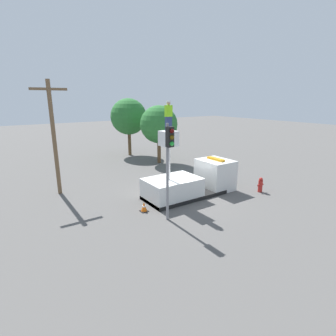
{
  "coord_description": "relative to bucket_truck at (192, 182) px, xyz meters",
  "views": [
    {
      "loc": [
        -10.05,
        -12.95,
        6.31
      ],
      "look_at": [
        -2.07,
        -1.11,
        2.5
      ],
      "focal_mm": 28.0,
      "sensor_mm": 36.0,
      "label": 1
    }
  ],
  "objects": [
    {
      "name": "traffic_cone_rear",
      "position": [
        -3.99,
        -0.61,
        -0.61
      ],
      "size": [
        0.43,
        0.43,
        0.58
      ],
      "color": "black",
      "rests_on": "ground"
    },
    {
      "name": "traffic_light_pole",
      "position": [
        -3.44,
        -2.36,
        2.76
      ],
      "size": [
        0.34,
        0.57,
        5.13
      ],
      "color": "gray",
      "rests_on": "ground"
    },
    {
      "name": "utility_pole",
      "position": [
        -7.32,
        5.23,
        3.17
      ],
      "size": [
        2.2,
        0.26,
        7.47
      ],
      "color": "brown",
      "rests_on": "ground"
    },
    {
      "name": "tree_right_bg",
      "position": [
        3.03,
        8.92,
        2.94
      ],
      "size": [
        3.66,
        3.66,
        5.67
      ],
      "color": "brown",
      "rests_on": "ground"
    },
    {
      "name": "ground_plane",
      "position": [
        -0.59,
        0.0,
        -0.88
      ],
      "size": [
        120.0,
        120.0,
        0.0
      ],
      "primitive_type": "plane",
      "color": "#565451"
    },
    {
      "name": "tree_left_bg",
      "position": [
        2.22,
        13.95,
        3.44
      ],
      "size": [
        3.98,
        3.98,
        6.33
      ],
      "color": "brown",
      "rests_on": "ground"
    },
    {
      "name": "bucket_truck",
      "position": [
        0.0,
        0.0,
        0.0
      ],
      "size": [
        6.46,
        2.43,
        4.43
      ],
      "color": "black",
      "rests_on": "ground"
    },
    {
      "name": "worker",
      "position": [
        -1.88,
        0.0,
        4.42
      ],
      "size": [
        0.4,
        0.26,
        1.75
      ],
      "color": "navy",
      "rests_on": "bucket_truck"
    },
    {
      "name": "fire_hydrant",
      "position": [
        4.28,
        -2.27,
        -0.37
      ],
      "size": [
        0.54,
        0.3,
        1.04
      ],
      "color": "#B2231E",
      "rests_on": "ground"
    }
  ]
}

